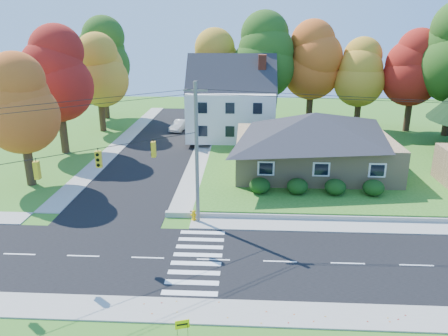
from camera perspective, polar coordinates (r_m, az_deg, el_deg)
The scene contains 22 objects.
ground at distance 26.86m, azimuth -1.39°, elevation -11.91°, with size 120.00×120.00×0.00m, color #3D7923.
road_main at distance 26.86m, azimuth -1.39°, elevation -11.89°, with size 90.00×8.00×0.02m, color black.
road_cross at distance 51.88m, azimuth -8.02°, elevation 3.16°, with size 8.00×44.00×0.02m, color black.
sidewalk_north at distance 31.25m, azimuth -0.68°, elevation -7.20°, with size 90.00×2.00×0.08m, color #9C9A90.
sidewalk_south at distance 22.69m, azimuth -2.42°, elevation -18.22°, with size 90.00×2.00×0.08m, color #9C9A90.
lawn at distance 47.39m, azimuth 16.52°, elevation 1.37°, with size 30.00×30.00×0.50m, color #3D7923.
ranch_house at distance 40.89m, azimuth 11.60°, elevation 3.50°, with size 14.60×10.60×5.40m.
colonial_house at distance 51.91m, azimuth 1.01°, elevation 8.52°, with size 10.40×8.40×9.60m.
hedge_row at distance 35.62m, azimuth 11.96°, elevation -2.39°, with size 10.70×1.70×1.27m.
traffic_infrastructure at distance 25.94m, azimuth -1.58°, elevation -0.51°, with size 38.10×10.66×10.00m.
tree_lot_0 at distance 57.46m, azimuth -0.83°, elevation 13.24°, with size 6.72×6.72×12.51m.
tree_lot_1 at distance 56.27m, azimuth 5.40°, elevation 14.38°, with size 7.84×7.84×14.60m.
tree_lot_2 at distance 57.85m, azimuth 11.46°, elevation 13.57°, with size 7.28×7.28×13.56m.
tree_lot_3 at distance 58.14m, azimuth 17.50°, elevation 11.82°, with size 6.16×6.16×11.47m.
tree_lot_4 at distance 58.88m, azimuth 23.58°, elevation 11.87°, with size 6.72×6.72×12.51m.
tree_west_0 at distance 40.36m, azimuth -25.10°, elevation 7.60°, with size 6.16×6.16×11.47m.
tree_west_1 at distance 49.54m, azimuth -21.03°, elevation 11.37°, with size 7.28×7.28×13.56m.
tree_west_2 at distance 58.52m, azimuth -16.13°, elevation 12.14°, with size 6.72×6.72×12.51m.
tree_west_3 at distance 66.60m, azimuth -15.67°, elevation 14.00°, with size 7.84×7.84×14.60m.
white_car at distance 57.95m, azimuth -5.81°, elevation 5.56°, with size 1.43×4.09×1.35m, color #BCBCBC.
fire_hydrant at distance 31.60m, azimuth -3.97°, elevation -6.23°, with size 0.47×0.37×0.83m.
yard_sign at distance 21.08m, azimuth -5.47°, elevation -19.70°, with size 0.64×0.22×0.83m.
Camera 1 is at (1.88, -23.09, 13.61)m, focal length 35.00 mm.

